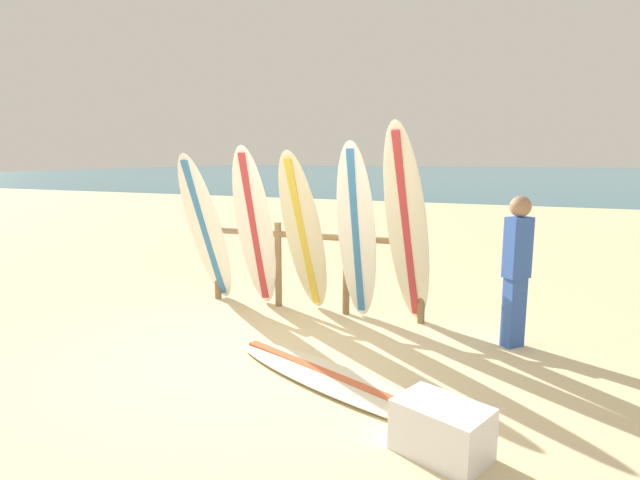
% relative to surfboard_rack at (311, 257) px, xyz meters
% --- Properties ---
extents(ground_plane, '(120.00, 120.00, 0.00)m').
position_rel_surfboard_rack_xyz_m(ground_plane, '(0.13, -1.81, -0.70)').
color(ground_plane, beige).
extents(ocean_water, '(120.00, 80.00, 0.01)m').
position_rel_surfboard_rack_xyz_m(ocean_water, '(0.13, 56.19, -0.70)').
color(ocean_water, teal).
rests_on(ocean_water, ground).
extents(surfboard_rack, '(2.95, 0.09, 1.13)m').
position_rel_surfboard_rack_xyz_m(surfboard_rack, '(0.00, 0.00, 0.00)').
color(surfboard_rack, olive).
rests_on(surfboard_rack, ground).
extents(surfboard_leaning_far_left, '(0.53, 0.99, 2.04)m').
position_rel_surfboard_rack_xyz_m(surfboard_leaning_far_left, '(-1.34, -0.36, 0.31)').
color(surfboard_leaning_far_left, white).
rests_on(surfboard_leaning_far_left, ground).
extents(surfboard_leaning_left, '(0.58, 0.90, 2.13)m').
position_rel_surfboard_rack_xyz_m(surfboard_leaning_left, '(-0.64, -0.31, 0.36)').
color(surfboard_leaning_left, white).
rests_on(surfboard_leaning_left, ground).
extents(surfboard_leaning_center_left, '(0.48, 0.99, 2.07)m').
position_rel_surfboard_rack_xyz_m(surfboard_leaning_center_left, '(0.04, -0.33, 0.33)').
color(surfboard_leaning_center_left, beige).
rests_on(surfboard_leaning_center_left, ground).
extents(surfboard_leaning_center, '(0.46, 0.64, 2.16)m').
position_rel_surfboard_rack_xyz_m(surfboard_leaning_center, '(0.69, -0.27, 0.38)').
color(surfboard_leaning_center, white).
rests_on(surfboard_leaning_center, ground).
extents(surfboard_leaning_center_right, '(0.56, 1.12, 2.35)m').
position_rel_surfboard_rack_xyz_m(surfboard_leaning_center_right, '(1.32, -0.39, 0.47)').
color(surfboard_leaning_center_right, silver).
rests_on(surfboard_leaning_center_right, ground).
extents(surfboard_lying_on_sand, '(2.60, 1.48, 0.08)m').
position_rel_surfboard_rack_xyz_m(surfboard_lying_on_sand, '(1.06, -1.94, -0.67)').
color(surfboard_lying_on_sand, beige).
rests_on(surfboard_lying_on_sand, ground).
extents(beachgoer_standing, '(0.29, 0.30, 1.59)m').
position_rel_surfboard_rack_xyz_m(beachgoer_standing, '(2.47, -0.39, 0.17)').
color(beachgoer_standing, '#3359B2').
rests_on(beachgoer_standing, ground).
extents(cooler_box, '(0.71, 0.60, 0.36)m').
position_rel_surfboard_rack_xyz_m(cooler_box, '(2.08, -2.68, -0.52)').
color(cooler_box, white).
rests_on(cooler_box, ground).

